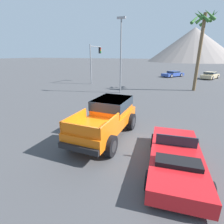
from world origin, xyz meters
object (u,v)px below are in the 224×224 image
object	(u,v)px
orange_pickup_truck	(108,116)
street_lamp_post	(121,49)
palm_tree_tall	(202,32)
parked_car_tan	(210,75)
traffic_light_main	(95,57)
red_convertible_car	(176,158)
parked_car_blue	(173,74)

from	to	relation	value
orange_pickup_truck	street_lamp_post	world-z (taller)	street_lamp_post
street_lamp_post	palm_tree_tall	size ratio (longest dim) A/B	0.89
street_lamp_post	palm_tree_tall	distance (m)	9.12
parked_car_tan	traffic_light_main	bearing A→B (deg)	-122.25
red_convertible_car	traffic_light_main	xyz separation A→B (m)	(-12.32, 17.91, 3.37)
traffic_light_main	street_lamp_post	size ratio (longest dim) A/B	0.71
parked_car_blue	palm_tree_tall	bearing A→B (deg)	139.25
red_convertible_car	street_lamp_post	distance (m)	14.46
traffic_light_main	palm_tree_tall	size ratio (longest dim) A/B	0.63
palm_tree_tall	traffic_light_main	bearing A→B (deg)	174.78
orange_pickup_truck	palm_tree_tall	size ratio (longest dim) A/B	0.60
red_convertible_car	parked_car_tan	xyz separation A→B (m)	(4.51, 29.20, 0.18)
parked_car_tan	parked_car_blue	size ratio (longest dim) A/B	1.03
traffic_light_main	street_lamp_post	world-z (taller)	street_lamp_post
red_convertible_car	parked_car_tan	size ratio (longest dim) A/B	0.96
parked_car_blue	street_lamp_post	bearing A→B (deg)	111.01
traffic_light_main	parked_car_tan	bearing A→B (deg)	-56.14
parked_car_blue	parked_car_tan	bearing A→B (deg)	-149.76
red_convertible_car	street_lamp_post	size ratio (longest dim) A/B	0.61
parked_car_tan	parked_car_blue	bearing A→B (deg)	-161.79
red_convertible_car	parked_car_blue	bearing A→B (deg)	87.90
orange_pickup_truck	palm_tree_tall	xyz separation A→B (m)	(4.93, 14.84, 5.32)
street_lamp_post	parked_car_tan	bearing A→B (deg)	57.18
parked_car_tan	street_lamp_post	distance (m)	20.55
red_convertible_car	orange_pickup_truck	bearing A→B (deg)	147.45
parked_car_tan	palm_tree_tall	bearing A→B (deg)	-80.10
orange_pickup_truck	street_lamp_post	bearing A→B (deg)	106.24
orange_pickup_truck	street_lamp_post	distance (m)	11.40
parked_car_tan	traffic_light_main	world-z (taller)	traffic_light_main
traffic_light_main	red_convertible_car	bearing A→B (deg)	-145.47
street_lamp_post	parked_car_blue	bearing A→B (deg)	75.08
orange_pickup_truck	red_convertible_car	xyz separation A→B (m)	(3.55, -1.82, -0.63)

